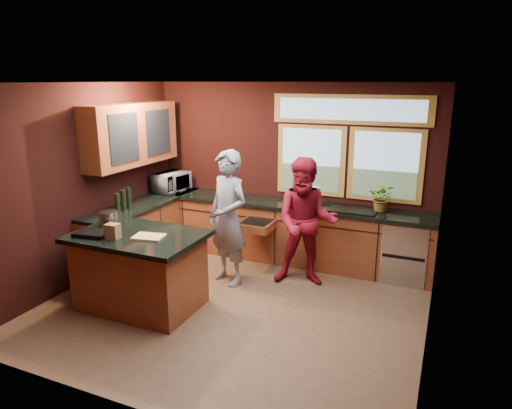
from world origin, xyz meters
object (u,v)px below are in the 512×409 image
Objects in this scene: person_grey at (228,218)px; cutting_board at (149,237)px; stock_pot at (109,218)px; island at (140,270)px; person_red at (306,222)px.

person_grey is 1.22m from cutting_board.
cutting_board is 0.78m from stock_pot.
island is at bearing -15.26° from stock_pot.
cutting_board is (0.20, -0.05, 0.48)m from island.
person_grey is at bearing 37.11° from stock_pot.
person_red is 7.34× the size of stock_pot.
stock_pot is at bearing 164.74° from island.
person_red is 5.03× the size of cutting_board.
island is at bearing 165.96° from cutting_board.
person_red is at bearing 30.24° from stock_pot.
island is 2.23m from person_red.
person_grey reaches higher than person_red.
person_grey is at bearing 67.20° from cutting_board.
stock_pot reaches higher than cutting_board.
cutting_board is 1.46× the size of stock_pot.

